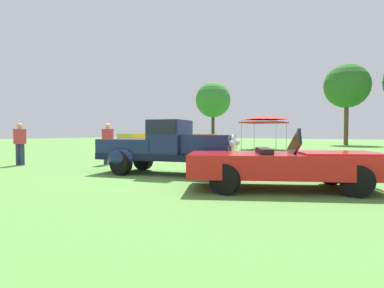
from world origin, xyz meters
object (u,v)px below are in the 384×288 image
object	(u,v)px
feature_pickup_truck	(168,147)
canopy_tent_left_field	(264,118)
show_car_orange	(203,143)
show_car_yellow	(132,141)
spectator_between_cars	(20,143)
spectator_near_truck	(108,142)
neighbor_convertible	(288,164)

from	to	relation	value
feature_pickup_truck	canopy_tent_left_field	size ratio (longest dim) A/B	1.52
show_car_orange	feature_pickup_truck	bearing A→B (deg)	-64.96
show_car_yellow	canopy_tent_left_field	bearing A→B (deg)	24.85
feature_pickup_truck	canopy_tent_left_field	xyz separation A→B (m)	(-2.38, 15.78, 1.56)
spectator_between_cars	spectator_near_truck	bearing A→B (deg)	37.13
feature_pickup_truck	spectator_between_cars	size ratio (longest dim) A/B	2.71
neighbor_convertible	feature_pickup_truck	bearing A→B (deg)	170.41
show_car_yellow	show_car_orange	world-z (taller)	same
show_car_yellow	canopy_tent_left_field	xyz separation A→B (m)	(9.79, 4.54, 1.82)
spectator_near_truck	neighbor_convertible	bearing A→B (deg)	-12.12
neighbor_convertible	spectator_near_truck	size ratio (longest dim) A/B	2.77
show_car_orange	neighbor_convertible	bearing A→B (deg)	-51.63
feature_pickup_truck	canopy_tent_left_field	world-z (taller)	canopy_tent_left_field
show_car_orange	spectator_near_truck	size ratio (longest dim) A/B	2.80
canopy_tent_left_field	neighbor_convertible	bearing A→B (deg)	-68.97
spectator_near_truck	spectator_between_cars	world-z (taller)	same
spectator_near_truck	feature_pickup_truck	bearing A→B (deg)	-14.68
show_car_orange	spectator_near_truck	xyz separation A→B (m)	(1.10, -9.52, 0.31)
neighbor_convertible	spectator_between_cars	bearing A→B (deg)	-177.72
spectator_between_cars	canopy_tent_left_field	distance (m)	17.44
show_car_yellow	spectator_near_truck	xyz separation A→B (m)	(8.35, -10.24, 0.31)
neighbor_convertible	spectator_near_truck	world-z (taller)	spectator_near_truck
show_car_orange	canopy_tent_left_field	distance (m)	6.11
show_car_orange	spectator_between_cars	bearing A→B (deg)	-98.11
show_car_yellow	canopy_tent_left_field	world-z (taller)	canopy_tent_left_field
show_car_orange	spectator_near_truck	bearing A→B (deg)	-83.42
show_car_yellow	spectator_between_cars	bearing A→B (deg)	-65.56
feature_pickup_truck	show_car_orange	world-z (taller)	feature_pickup_truck
neighbor_convertible	spectator_between_cars	size ratio (longest dim) A/B	2.77
feature_pickup_truck	spectator_between_cars	distance (m)	6.66
neighbor_convertible	show_car_orange	bearing A→B (deg)	128.37
neighbor_convertible	show_car_orange	size ratio (longest dim) A/B	0.99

